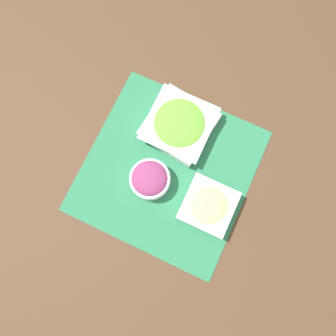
% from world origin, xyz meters
% --- Properties ---
extents(ground_plane, '(3.00, 3.00, 0.00)m').
position_xyz_m(ground_plane, '(0.00, 0.00, 0.00)').
color(ground_plane, '#513823').
extents(placemat, '(0.45, 0.46, 0.00)m').
position_xyz_m(placemat, '(0.00, 0.00, 0.00)').
color(placemat, '#2D7A51').
rests_on(placemat, ground_plane).
extents(onion_bowl, '(0.11, 0.11, 0.06)m').
position_xyz_m(onion_bowl, '(-0.03, -0.05, 0.04)').
color(onion_bowl, silver).
rests_on(onion_bowl, placemat).
extents(lettuce_bowl, '(0.19, 0.19, 0.05)m').
position_xyz_m(lettuce_bowl, '(-0.02, 0.13, 0.03)').
color(lettuce_bowl, white).
rests_on(lettuce_bowl, placemat).
extents(cucumber_bowl, '(0.13, 0.13, 0.05)m').
position_xyz_m(cucumber_bowl, '(0.14, -0.05, 0.03)').
color(cucumber_bowl, silver).
rests_on(cucumber_bowl, placemat).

